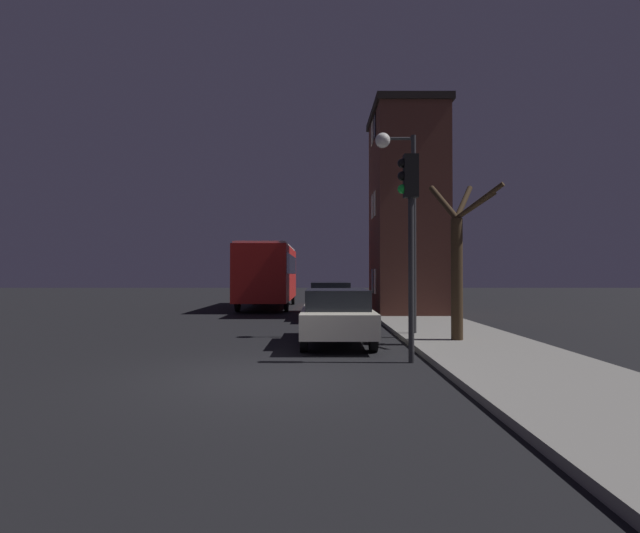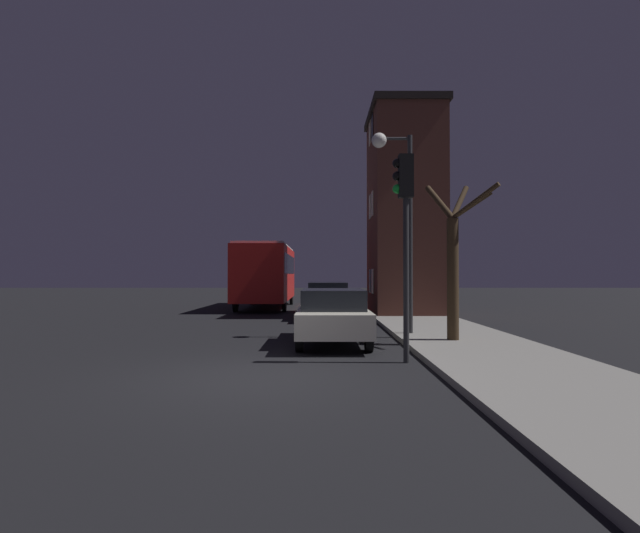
{
  "view_description": "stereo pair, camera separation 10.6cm",
  "coord_description": "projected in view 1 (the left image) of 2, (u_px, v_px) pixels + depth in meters",
  "views": [
    {
      "loc": [
        1.02,
        -8.96,
        1.83
      ],
      "look_at": [
        1.12,
        13.79,
        2.2
      ],
      "focal_mm": 28.0,
      "sensor_mm": 36.0,
      "label": 1
    },
    {
      "loc": [
        1.13,
        -8.96,
        1.83
      ],
      "look_at": [
        1.12,
        13.79,
        2.2
      ],
      "focal_mm": 28.0,
      "sensor_mm": 36.0,
      "label": 2
    }
  ],
  "objects": [
    {
      "name": "bare_tree",
      "position": [
        456.0,
        257.0,
        13.07
      ],
      "size": [
        1.53,
        2.03,
        4.2
      ],
      "color": "#382819",
      "rests_on": "sidewalk"
    },
    {
      "name": "ground_plane",
      "position": [
        261.0,
        377.0,
        8.93
      ],
      "size": [
        120.0,
        120.0,
        0.0
      ],
      "primitive_type": "plane",
      "color": "black"
    },
    {
      "name": "car_near_lane",
      "position": [
        334.0,
        314.0,
        13.23
      ],
      "size": [
        1.82,
        4.59,
        1.44
      ],
      "color": "beige",
      "rests_on": "ground"
    },
    {
      "name": "brick_building",
      "position": [
        404.0,
        210.0,
        22.77
      ],
      "size": [
        3.22,
        4.88,
        9.23
      ],
      "color": "brown",
      "rests_on": "sidewalk"
    },
    {
      "name": "sidewalk",
      "position": [
        535.0,
        373.0,
        8.95
      ],
      "size": [
        3.28,
        60.0,
        0.13
      ],
      "color": "slate",
      "rests_on": "ground"
    },
    {
      "name": "car_mid_lane",
      "position": [
        328.0,
        300.0,
        20.63
      ],
      "size": [
        1.75,
        4.79,
        1.52
      ],
      "color": "black",
      "rests_on": "ground"
    },
    {
      "name": "bus",
      "position": [
        266.0,
        271.0,
        27.52
      ],
      "size": [
        2.6,
        9.32,
        3.41
      ],
      "color": "red",
      "rests_on": "ground"
    },
    {
      "name": "traffic_light",
      "position": [
        407.0,
        213.0,
        10.39
      ],
      "size": [
        0.43,
        0.24,
        4.34
      ],
      "color": "#28282B",
      "rests_on": "ground"
    },
    {
      "name": "streetlamp",
      "position": [
        398.0,
        192.0,
        14.55
      ],
      "size": [
        1.19,
        0.44,
        5.84
      ],
      "color": "#28282B",
      "rests_on": "sidewalk"
    }
  ]
}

